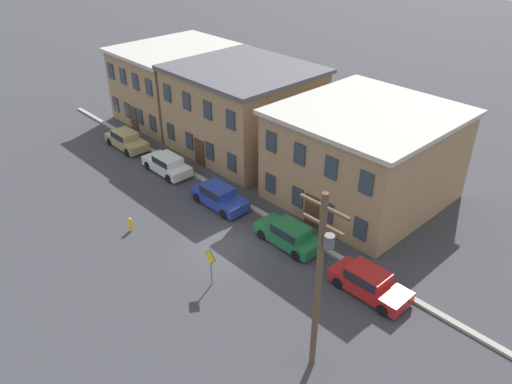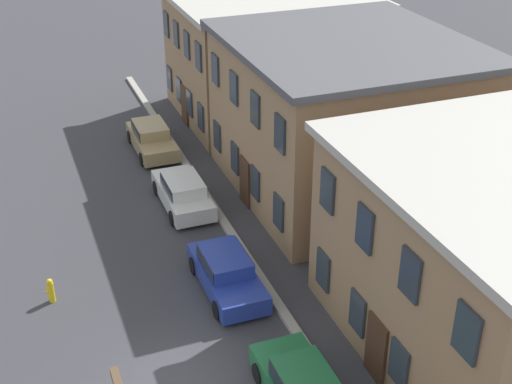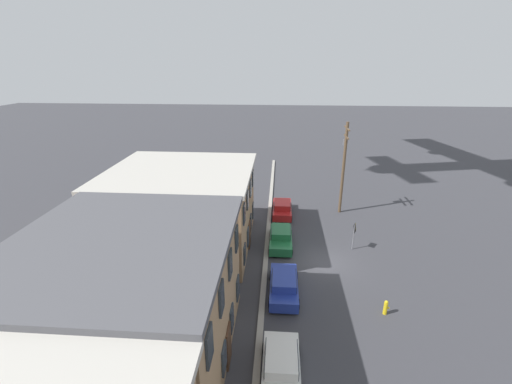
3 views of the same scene
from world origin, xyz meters
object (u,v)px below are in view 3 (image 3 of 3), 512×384
at_px(car_blue, 284,284).
at_px(caution_sign, 354,232).
at_px(car_green, 281,237).
at_px(utility_pole, 344,163).
at_px(fire_hydrant, 386,307).
at_px(car_red, 282,208).
at_px(car_white, 281,367).

bearing_deg(car_blue, caution_sign, -42.48).
xyz_separation_m(car_blue, car_green, (6.49, 0.22, 0.00)).
xyz_separation_m(caution_sign, utility_pole, (7.47, -0.10, 3.55)).
distance_m(utility_pole, fire_hydrant, 15.81).
height_order(caution_sign, utility_pole, utility_pole).
bearing_deg(car_red, car_green, 178.88).
bearing_deg(car_blue, utility_pole, -22.84).
bearing_deg(car_red, fire_hydrant, -155.94).
relative_size(car_green, fire_hydrant, 4.58).
bearing_deg(caution_sign, car_red, 42.21).
relative_size(car_white, car_blue, 1.00).
xyz_separation_m(car_white, utility_pole, (20.11, -5.91, 4.38)).
bearing_deg(caution_sign, car_blue, 137.52).
height_order(car_white, utility_pole, utility_pole).
relative_size(car_green, car_red, 1.00).
height_order(car_blue, utility_pole, utility_pole).
relative_size(caution_sign, utility_pole, 0.26).
distance_m(car_blue, caution_sign, 8.39).
height_order(car_green, caution_sign, caution_sign).
distance_m(car_white, fire_hydrant, 8.05).
bearing_deg(fire_hydrant, car_red, 24.06).
height_order(car_white, car_green, same).
height_order(car_blue, fire_hydrant, car_blue).
xyz_separation_m(car_green, car_red, (6.00, -0.12, 0.00)).
bearing_deg(utility_pole, fire_hydrant, -178.50).
bearing_deg(fire_hydrant, car_green, 38.56).
relative_size(car_blue, caution_sign, 1.85).
distance_m(car_blue, utility_pole, 15.43).
relative_size(car_white, car_red, 1.00).
xyz_separation_m(car_white, car_red, (18.97, -0.07, 0.00)).
xyz_separation_m(utility_pole, fire_hydrant, (-15.11, -0.39, -4.65)).
bearing_deg(utility_pole, car_red, 101.09).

